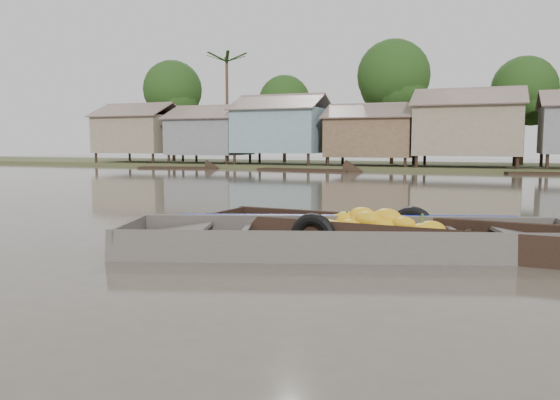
% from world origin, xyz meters
% --- Properties ---
extents(ground, '(120.00, 120.00, 0.00)m').
position_xyz_m(ground, '(0.00, 0.00, 0.00)').
color(ground, '#50493D').
rests_on(ground, ground).
extents(riverbank, '(120.00, 12.47, 10.22)m').
position_xyz_m(riverbank, '(3.03, 31.86, 3.07)').
color(riverbank, '#384723').
rests_on(riverbank, ground).
extents(banana_boat, '(6.52, 2.08, 0.92)m').
position_xyz_m(banana_boat, '(2.00, 1.21, 0.21)').
color(banana_boat, black).
rests_on(banana_boat, ground).
extents(viewer_boat, '(7.93, 4.30, 0.62)m').
position_xyz_m(viewer_boat, '(1.80, 0.47, 0.06)').
color(viewer_boat, '#49423D').
rests_on(viewer_boat, ground).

